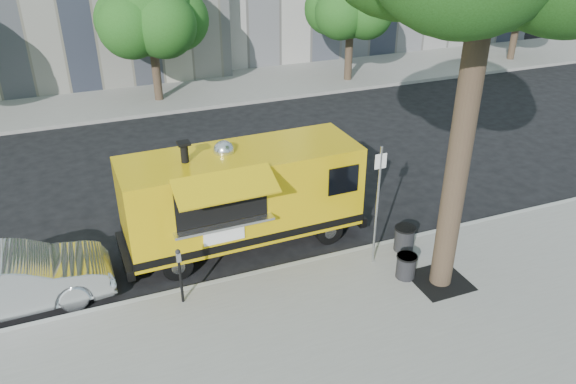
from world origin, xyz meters
name	(u,v)px	position (x,y,z in m)	size (l,w,h in m)	color
ground	(289,247)	(0.00, 0.00, 0.00)	(120.00, 120.00, 0.00)	black
sidewalk	(364,348)	(0.00, -4.00, 0.07)	(60.00, 6.00, 0.15)	gray
curb	(303,264)	(0.00, -0.93, 0.07)	(60.00, 0.14, 0.16)	#999993
far_sidewalk	(178,93)	(0.00, 13.50, 0.07)	(60.00, 5.00, 0.15)	gray
tree_well	(440,281)	(2.60, -2.80, 0.15)	(1.20, 1.20, 0.02)	black
far_tree_b	(150,12)	(-1.00, 12.70, 3.83)	(3.60, 3.60, 5.50)	#33261C
far_tree_c	(351,2)	(8.00, 12.40, 3.72)	(3.24, 3.24, 5.21)	#33261C
sign_post	(378,200)	(1.55, -1.55, 1.85)	(0.28, 0.06, 3.00)	silver
parking_meter	(180,270)	(-3.00, -1.35, 0.98)	(0.11, 0.11, 1.33)	black
food_truck	(242,195)	(-1.02, 0.57, 1.41)	(6.16, 2.91, 3.00)	#DCB20B
sedan	(10,281)	(-6.38, 0.00, 0.69)	(1.45, 4.17, 1.37)	silver
trash_bin_left	(406,265)	(1.95, -2.36, 0.46)	(0.48, 0.48, 0.58)	black
trash_bin_right	(404,238)	(2.53, -1.36, 0.49)	(0.53, 0.53, 0.63)	black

